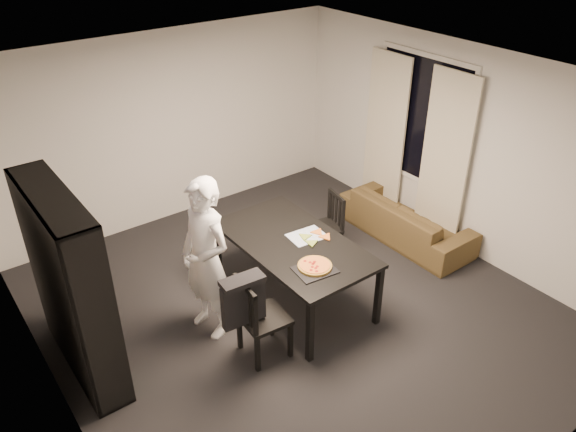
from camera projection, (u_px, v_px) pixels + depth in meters
room at (297, 209)px, 5.65m from camera, size 5.01×5.51×2.61m
window_pane at (421, 120)px, 7.24m from camera, size 0.02×1.40×1.60m
window_frame at (421, 120)px, 7.24m from camera, size 0.03×1.52×1.72m
curtain_left at (445, 160)px, 7.02m from camera, size 0.03×0.70×2.25m
curtain_right at (385, 134)px, 7.74m from camera, size 0.03×0.70×2.25m
bookshelf at (70, 286)px, 5.13m from camera, size 0.35×1.50×1.90m
dining_table at (293, 247)px, 6.13m from camera, size 1.03×1.86×0.77m
chair_left at (256, 314)px, 5.42m from camera, size 0.47×0.47×0.94m
chair_right at (329, 221)px, 7.02m from camera, size 0.46×0.46×0.85m
draped_jacket at (243, 299)px, 5.24m from camera, size 0.44×0.22×0.52m
person at (206, 259)px, 5.61m from camera, size 0.53×0.71×1.77m
baking_tray at (315, 270)px, 5.63m from camera, size 0.44×0.37×0.01m
pepperoni_pizza at (315, 266)px, 5.66m from camera, size 0.35×0.35×0.03m
kitchen_towel at (307, 236)px, 6.18m from camera, size 0.43×0.34×0.01m
pizza_slices at (315, 237)px, 6.14m from camera, size 0.40×0.34×0.01m
sofa at (406, 219)px, 7.47m from camera, size 0.73×1.87×0.55m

